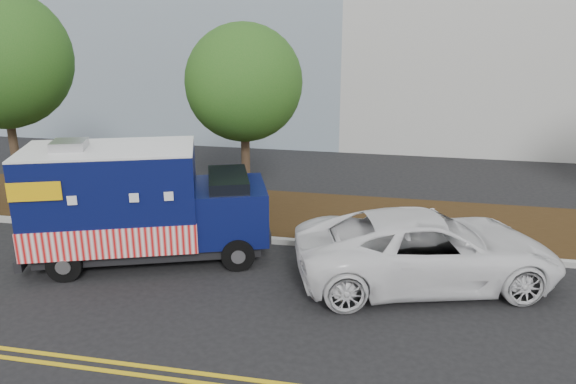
# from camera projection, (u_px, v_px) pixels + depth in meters

# --- Properties ---
(ground) EXTENTS (120.00, 120.00, 0.00)m
(ground) POSITION_uv_depth(u_px,v_px,m) (205.00, 260.00, 14.08)
(ground) COLOR black
(ground) RESTS_ON ground
(curb) EXTENTS (120.00, 0.18, 0.15)m
(curb) POSITION_uv_depth(u_px,v_px,m) (222.00, 236.00, 15.36)
(curb) COLOR #9E9E99
(curb) RESTS_ON ground
(mulch_strip) EXTENTS (120.00, 4.00, 0.15)m
(mulch_strip) POSITION_uv_depth(u_px,v_px,m) (243.00, 211.00, 17.32)
(mulch_strip) COLOR black
(mulch_strip) RESTS_ON ground
(centerline_near) EXTENTS (120.00, 0.10, 0.01)m
(centerline_near) POSITION_uv_depth(u_px,v_px,m) (121.00, 363.00, 9.93)
(centerline_near) COLOR gold
(centerline_near) RESTS_ON ground
(centerline_far) EXTENTS (120.00, 0.10, 0.01)m
(centerline_far) POSITION_uv_depth(u_px,v_px,m) (114.00, 372.00, 9.69)
(centerline_far) COLOR gold
(centerline_far) RESTS_ON ground
(tree_a) EXTENTS (4.11, 4.11, 6.68)m
(tree_a) POSITION_uv_depth(u_px,v_px,m) (1.00, 59.00, 16.47)
(tree_a) COLOR #38281C
(tree_a) RESTS_ON ground
(tree_b) EXTENTS (3.42, 3.42, 5.70)m
(tree_b) POSITION_uv_depth(u_px,v_px,m) (244.00, 83.00, 16.21)
(tree_b) COLOR #38281C
(tree_b) RESTS_ON ground
(sign_post) EXTENTS (0.06, 0.06, 2.40)m
(sign_post) POSITION_uv_depth(u_px,v_px,m) (104.00, 187.00, 15.92)
(sign_post) COLOR #473828
(sign_post) RESTS_ON ground
(food_truck) EXTENTS (6.22, 3.95, 3.09)m
(food_truck) POSITION_uv_depth(u_px,v_px,m) (135.00, 207.00, 13.71)
(food_truck) COLOR black
(food_truck) RESTS_ON ground
(white_car) EXTENTS (6.47, 4.28, 1.65)m
(white_car) POSITION_uv_depth(u_px,v_px,m) (427.00, 249.00, 12.70)
(white_car) COLOR white
(white_car) RESTS_ON ground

